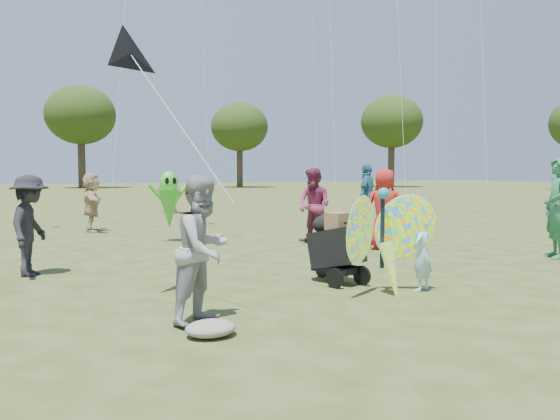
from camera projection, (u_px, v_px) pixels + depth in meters
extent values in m
plane|color=#51592B|center=(339.00, 295.00, 7.57)|extent=(160.00, 160.00, 0.00)
imported|color=#A0D8E2|center=(422.00, 254.00, 7.82)|extent=(0.46, 0.39, 1.08)
imported|color=gray|center=(204.00, 249.00, 6.17)|extent=(1.03, 0.98, 1.68)
ellipsoid|color=gray|center=(211.00, 328.00, 5.67)|extent=(0.54, 0.44, 0.17)
imported|color=#AF201C|center=(385.00, 209.00, 12.03)|extent=(1.04, 0.98, 1.79)
imported|color=black|center=(30.00, 226.00, 8.94)|extent=(0.94, 1.22, 1.67)
imported|color=#316887|center=(367.00, 195.00, 16.92)|extent=(1.20, 1.10, 1.97)
imported|color=tan|center=(92.00, 202.00, 15.59)|extent=(0.70, 1.62, 1.69)
imported|color=maroon|center=(314.00, 206.00, 12.99)|extent=(0.96, 1.07, 1.81)
imported|color=#296F4A|center=(557.00, 208.00, 10.75)|extent=(0.79, 0.87, 1.99)
imported|color=#4E1A1F|center=(384.00, 192.00, 22.19)|extent=(1.05, 0.46, 1.77)
imported|color=#B76895|center=(170.00, 192.00, 22.72)|extent=(1.09, 1.71, 1.76)
cube|color=black|center=(336.00, 247.00, 8.41)|extent=(0.72, 0.96, 0.71)
cube|color=black|center=(336.00, 268.00, 8.43)|extent=(0.62, 0.78, 0.10)
ellipsoid|color=black|center=(328.00, 225.00, 8.61)|extent=(0.51, 0.45, 0.33)
cylinder|color=black|center=(335.00, 278.00, 8.02)|extent=(0.15, 0.30, 0.30)
cylinder|color=black|center=(362.00, 276.00, 8.23)|extent=(0.15, 0.30, 0.30)
cylinder|color=black|center=(322.00, 271.00, 8.85)|extent=(0.12, 0.22, 0.22)
cylinder|color=black|center=(354.00, 222.00, 7.95)|extent=(0.43, 0.17, 0.03)
cube|color=olive|center=(338.00, 221.00, 8.34)|extent=(0.41, 0.38, 0.26)
ellipsoid|color=#DC4E22|center=(360.00, 230.00, 7.44)|extent=(0.98, 0.71, 1.24)
ellipsoid|color=#DC4E22|center=(405.00, 228.00, 7.76)|extent=(0.98, 0.71, 1.24)
cylinder|color=black|center=(382.00, 233.00, 7.62)|extent=(0.06, 0.06, 1.00)
cone|color=#DC4E22|center=(392.00, 274.00, 7.53)|extent=(0.36, 0.49, 0.93)
sphere|color=teal|center=(384.00, 193.00, 7.57)|extent=(0.16, 0.16, 0.16)
cone|color=black|center=(130.00, 54.00, 6.94)|extent=(0.89, 0.62, 0.81)
cylinder|color=silver|center=(180.00, 125.00, 6.67)|extent=(0.96, 1.22, 1.87)
cone|color=green|center=(169.00, 209.00, 13.32)|extent=(0.56, 0.56, 0.95)
ellipsoid|color=green|center=(169.00, 183.00, 13.28)|extent=(0.44, 0.39, 0.57)
ellipsoid|color=black|center=(167.00, 181.00, 13.07)|extent=(0.10, 0.05, 0.17)
ellipsoid|color=black|center=(174.00, 181.00, 13.15)|extent=(0.10, 0.05, 0.17)
cylinder|color=green|center=(157.00, 193.00, 13.17)|extent=(0.43, 0.10, 0.49)
cylinder|color=green|center=(181.00, 193.00, 13.43)|extent=(0.43, 0.10, 0.49)
cylinder|color=silver|center=(184.00, 234.00, 13.31)|extent=(0.61, 0.41, 0.41)
cylinder|color=#3A2D21|center=(82.00, 166.00, 57.79)|extent=(0.77, 0.77, 4.62)
ellipsoid|color=#2B4214|center=(81.00, 115.00, 57.42)|extent=(7.26, 7.26, 6.17)
cylinder|color=#3A2D21|center=(240.00, 169.00, 60.18)|extent=(0.66, 0.67, 3.99)
ellipsoid|color=#2B4214|center=(240.00, 127.00, 59.86)|extent=(6.27, 6.27, 5.33)
cylinder|color=#3A2D21|center=(391.00, 168.00, 61.63)|extent=(0.73, 0.73, 4.41)
ellipsoid|color=#2B4214|center=(392.00, 122.00, 61.28)|extent=(6.93, 6.93, 5.89)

